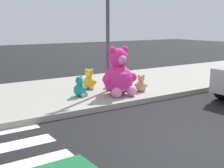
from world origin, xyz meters
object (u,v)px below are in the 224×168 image
Objects in this scene: plush_pink_large at (119,76)px; plush_yellow at (89,81)px; plush_teal at (80,88)px; sign_pole at (108,37)px; plush_tan at (141,85)px; plush_white at (110,81)px; plush_red at (118,78)px.

plush_yellow is at bearing 106.50° from plush_pink_large.
plush_yellow is 1.03m from plush_teal.
sign_pole reaches higher than plush_tan.
plush_pink_large is 1.18m from plush_white.
plush_pink_large is at bearing 178.83° from plush_tan.
sign_pole reaches higher than plush_yellow.
plush_pink_large is 2.88× the size of plush_white.
plush_pink_large reaches higher than plush_teal.
plush_pink_large is at bearing -23.09° from plush_teal.
plush_yellow is (-0.35, 1.20, -0.31)m from plush_pink_large.
plush_tan is 1.06× the size of plush_white.
plush_tan is at bearing -89.06° from plush_red.
sign_pole is at bearing -60.28° from plush_yellow.
plush_tan is at bearing -13.91° from plush_teal.
plush_tan is 0.89× the size of plush_teal.
sign_pole is 1.80m from plush_teal.
plush_pink_large is 1.50m from plush_red.
plush_yellow reaches higher than plush_white.
plush_tan reaches higher than plush_white.
plush_red is 2.02m from plush_teal.
plush_pink_large is (0.01, -0.59, -1.12)m from sign_pole.
plush_red is at bearing 22.16° from plush_teal.
plush_white is at bearing 70.18° from plush_pink_large.
sign_pole is 2.21× the size of plush_pink_large.
plush_red is (0.82, 0.62, -1.46)m from sign_pole.
sign_pole is 5.31× the size of plush_red.
plush_teal is at bearing -157.84° from plush_red.
plush_red is (1.17, 0.02, -0.02)m from plush_yellow.
sign_pole is 1.59m from plush_yellow.
plush_white is at bearing 22.72° from plush_teal.
plush_red is 1.20× the size of plush_white.
plush_white is (-0.43, -0.16, -0.04)m from plush_red.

